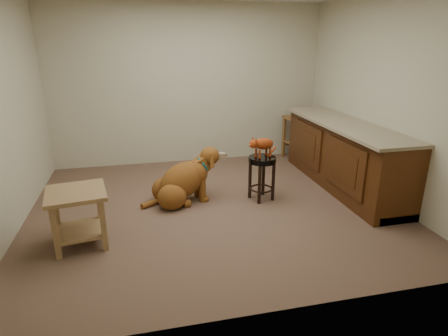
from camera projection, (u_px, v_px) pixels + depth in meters
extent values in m
cube|color=brown|center=(214.00, 207.00, 4.76)|extent=(4.50, 4.00, 0.01)
cube|color=#BDB798|center=(189.00, 85.00, 6.18)|extent=(4.50, 0.04, 2.60)
cube|color=#BDB798|center=(272.00, 154.00, 2.50)|extent=(4.50, 0.04, 2.60)
cube|color=#BDB798|center=(384.00, 98.00, 4.82)|extent=(0.04, 4.00, 2.60)
cube|color=#4B260D|center=(344.00, 156.00, 5.31)|extent=(0.60, 2.50, 0.90)
cube|color=gray|center=(345.00, 124.00, 5.15)|extent=(0.70, 2.56, 0.04)
cube|color=black|center=(343.00, 182.00, 5.45)|extent=(0.52, 2.50, 0.10)
cube|color=#4B260D|center=(344.00, 167.00, 4.72)|extent=(0.02, 0.90, 0.62)
cube|color=#4B260D|center=(307.00, 144.00, 5.73)|extent=(0.02, 0.90, 0.62)
cube|color=#3D1E0A|center=(344.00, 167.00, 4.72)|extent=(0.02, 0.60, 0.40)
cube|color=#3D1E0A|center=(306.00, 144.00, 5.73)|extent=(0.02, 0.60, 0.40)
cylinder|color=black|center=(263.00, 177.00, 5.06)|extent=(0.04, 0.04, 0.52)
cylinder|color=black|center=(250.00, 180.00, 4.96)|extent=(0.04, 0.04, 0.52)
cylinder|color=black|center=(273.00, 182.00, 4.88)|extent=(0.04, 0.04, 0.52)
cylinder|color=black|center=(259.00, 185.00, 4.78)|extent=(0.04, 0.04, 0.52)
torus|color=black|center=(261.00, 188.00, 4.96)|extent=(0.38, 0.38, 0.02)
cylinder|color=black|center=(262.00, 160.00, 4.83)|extent=(0.36, 0.36, 0.07)
cube|color=brown|center=(299.00, 136.00, 6.81)|extent=(0.05, 0.05, 0.71)
cube|color=brown|center=(284.00, 138.00, 6.68)|extent=(0.05, 0.05, 0.71)
cube|color=brown|center=(310.00, 140.00, 6.53)|extent=(0.05, 0.05, 0.71)
cube|color=brown|center=(295.00, 142.00, 6.40)|extent=(0.05, 0.05, 0.71)
cube|color=brown|center=(298.00, 118.00, 6.48)|extent=(0.48, 0.48, 0.04)
cube|color=olive|center=(100.00, 208.00, 4.10)|extent=(0.06, 0.06, 0.55)
cube|color=olive|center=(57.00, 214.00, 3.94)|extent=(0.06, 0.06, 0.55)
cube|color=olive|center=(103.00, 225.00, 3.71)|extent=(0.06, 0.06, 0.55)
cube|color=olive|center=(55.00, 233.00, 3.56)|extent=(0.06, 0.06, 0.55)
cube|color=olive|center=(76.00, 193.00, 3.73)|extent=(0.65, 0.65, 0.04)
cube|color=olive|center=(81.00, 230.00, 3.87)|extent=(0.55, 0.55, 0.03)
ellipsoid|color=brown|center=(166.00, 189.00, 4.91)|extent=(0.43, 0.37, 0.34)
ellipsoid|color=brown|center=(172.00, 197.00, 4.67)|extent=(0.43, 0.37, 0.34)
cylinder|color=brown|center=(179.00, 195.00, 5.03)|extent=(0.10, 0.12, 0.11)
cylinder|color=brown|center=(187.00, 203.00, 4.76)|extent=(0.10, 0.12, 0.11)
ellipsoid|color=brown|center=(182.00, 181.00, 4.81)|extent=(0.83, 0.55, 0.69)
ellipsoid|color=brown|center=(196.00, 172.00, 4.87)|extent=(0.34, 0.37, 0.35)
cylinder|color=brown|center=(197.00, 182.00, 5.02)|extent=(0.10, 0.10, 0.40)
cylinder|color=brown|center=(202.00, 187.00, 4.86)|extent=(0.10, 0.10, 0.40)
sphere|color=brown|center=(200.00, 194.00, 5.09)|extent=(0.11, 0.11, 0.11)
sphere|color=brown|center=(205.00, 199.00, 4.93)|extent=(0.11, 0.11, 0.11)
cylinder|color=brown|center=(202.00, 164.00, 4.87)|extent=(0.28, 0.23, 0.25)
ellipsoid|color=brown|center=(210.00, 156.00, 4.88)|extent=(0.30, 0.28, 0.24)
cube|color=#947B5C|center=(219.00, 156.00, 4.94)|extent=(0.18, 0.12, 0.11)
sphere|color=black|center=(225.00, 155.00, 4.97)|extent=(0.06, 0.06, 0.06)
cube|color=brown|center=(205.00, 156.00, 4.97)|extent=(0.06, 0.07, 0.18)
cube|color=brown|center=(212.00, 161.00, 4.78)|extent=(0.06, 0.07, 0.18)
torus|color=#0B5B56|center=(202.00, 165.00, 4.87)|extent=(0.18, 0.25, 0.21)
cylinder|color=#D8BF4C|center=(206.00, 169.00, 4.91)|extent=(0.02, 0.05, 0.05)
cylinder|color=brown|center=(152.00, 203.00, 4.79)|extent=(0.31, 0.23, 0.07)
ellipsoid|color=maroon|center=(264.00, 144.00, 4.77)|extent=(0.33, 0.22, 0.19)
cylinder|color=maroon|center=(256.00, 153.00, 4.79)|extent=(0.03, 0.03, 0.12)
sphere|color=maroon|center=(256.00, 156.00, 4.81)|extent=(0.04, 0.04, 0.04)
cylinder|color=maroon|center=(260.00, 154.00, 4.73)|extent=(0.03, 0.03, 0.12)
sphere|color=maroon|center=(259.00, 158.00, 4.74)|extent=(0.04, 0.04, 0.04)
cylinder|color=maroon|center=(266.00, 151.00, 4.87)|extent=(0.03, 0.03, 0.12)
sphere|color=maroon|center=(266.00, 154.00, 4.89)|extent=(0.04, 0.04, 0.04)
cylinder|color=maroon|center=(270.00, 152.00, 4.81)|extent=(0.03, 0.03, 0.12)
sphere|color=maroon|center=(270.00, 156.00, 4.82)|extent=(0.04, 0.04, 0.04)
sphere|color=maroon|center=(254.00, 144.00, 4.68)|extent=(0.11, 0.11, 0.11)
sphere|color=maroon|center=(251.00, 145.00, 4.67)|extent=(0.04, 0.04, 0.04)
sphere|color=brown|center=(249.00, 145.00, 4.66)|extent=(0.02, 0.02, 0.02)
cone|color=maroon|center=(253.00, 139.00, 4.70)|extent=(0.06, 0.06, 0.05)
cone|color=#C66B60|center=(253.00, 139.00, 4.70)|extent=(0.03, 0.03, 0.03)
cone|color=maroon|center=(256.00, 140.00, 4.64)|extent=(0.06, 0.06, 0.05)
cone|color=#C66B60|center=(256.00, 140.00, 4.64)|extent=(0.03, 0.03, 0.03)
cylinder|color=maroon|center=(271.00, 152.00, 4.92)|extent=(0.19, 0.18, 0.11)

